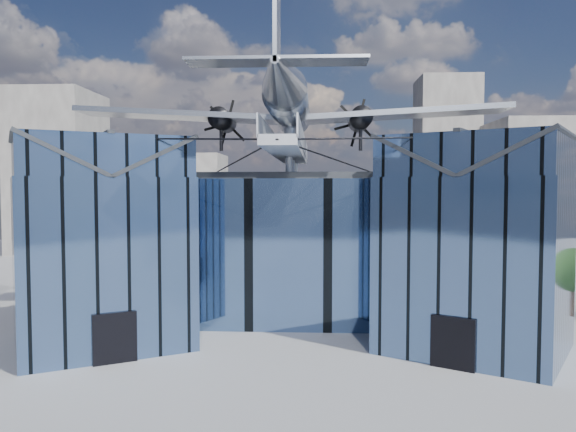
{
  "coord_description": "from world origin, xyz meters",
  "views": [
    {
      "loc": [
        1.82,
        -32.11,
        8.99
      ],
      "look_at": [
        0.0,
        2.0,
        7.2
      ],
      "focal_mm": 35.0,
      "sensor_mm": 36.0,
      "label": 1
    }
  ],
  "objects": [
    {
      "name": "ground_plane",
      "position": [
        0.0,
        0.0,
        0.0
      ],
      "size": [
        120.0,
        120.0,
        0.0
      ],
      "primitive_type": "plane",
      "color": "gray"
    },
    {
      "name": "museum",
      "position": [
        0.0,
        5.82,
        5.54
      ],
      "size": [
        32.88,
        24.5,
        17.6
      ],
      "color": "#4A6897",
      "rests_on": "ground"
    },
    {
      "name": "bg_towers",
      "position": [
        1.45,
        50.49,
        10.01
      ],
      "size": [
        77.0,
        24.5,
        26.0
      ],
      "color": "gray",
      "rests_on": "ground"
    }
  ]
}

